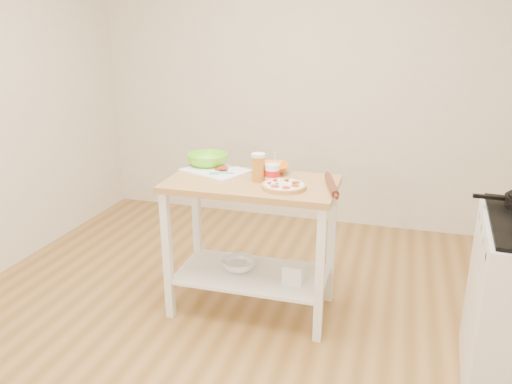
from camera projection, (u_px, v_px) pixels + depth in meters
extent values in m
cube|color=#9F733A|center=(224.00, 353.00, 2.93)|extent=(4.00, 4.50, 0.02)
cube|color=beige|center=(306.00, 80.00, 4.55)|extent=(4.00, 0.02, 2.70)
cube|color=#B28449|center=(252.00, 184.00, 3.11)|extent=(1.07, 0.59, 0.04)
cube|color=white|center=(252.00, 274.00, 3.31)|extent=(0.99, 0.53, 0.02)
cube|color=white|center=(168.00, 256.00, 3.16)|extent=(0.05, 0.05, 0.86)
cube|color=white|center=(197.00, 228.00, 3.60)|extent=(0.05, 0.05, 0.86)
cube|color=white|center=(320.00, 277.00, 2.90)|extent=(0.05, 0.05, 0.86)
cube|color=white|center=(331.00, 243.00, 3.35)|extent=(0.05, 0.05, 0.86)
cube|color=black|center=(490.00, 197.00, 2.58)|extent=(0.16, 0.03, 0.02)
cylinder|color=tan|center=(284.00, 187.00, 2.96)|extent=(0.27, 0.27, 0.02)
cylinder|color=tan|center=(284.00, 185.00, 2.96)|extent=(0.27, 0.27, 0.01)
cylinder|color=white|center=(284.00, 185.00, 2.96)|extent=(0.24, 0.24, 0.01)
cylinder|color=#AD2B10|center=(296.00, 183.00, 2.98)|extent=(0.05, 0.05, 0.01)
cylinder|color=#AD2B10|center=(288.00, 180.00, 3.02)|extent=(0.05, 0.05, 0.01)
cylinder|color=#AD2B10|center=(277.00, 181.00, 3.02)|extent=(0.05, 0.05, 0.01)
cylinder|color=#AD2B10|center=(271.00, 183.00, 2.97)|extent=(0.05, 0.05, 0.01)
cylinder|color=#AD2B10|center=(275.00, 187.00, 2.91)|extent=(0.05, 0.05, 0.01)
cylinder|color=#AD2B10|center=(286.00, 188.00, 2.89)|extent=(0.05, 0.05, 0.01)
cylinder|color=#AD2B10|center=(295.00, 186.00, 2.92)|extent=(0.05, 0.05, 0.01)
sphere|color=white|center=(291.00, 182.00, 3.00)|extent=(0.03, 0.03, 0.03)
sphere|color=white|center=(279.00, 181.00, 3.01)|extent=(0.03, 0.03, 0.03)
sphere|color=white|center=(273.00, 184.00, 2.95)|extent=(0.03, 0.03, 0.03)
sphere|color=white|center=(283.00, 186.00, 2.91)|extent=(0.03, 0.03, 0.03)
plane|color=#1F5C0F|center=(294.00, 183.00, 2.96)|extent=(0.03, 0.03, 0.00)
plane|color=#1F5C0F|center=(288.00, 181.00, 3.00)|extent=(0.03, 0.03, 0.00)
plane|color=#1F5C0F|center=(277.00, 180.00, 3.01)|extent=(0.03, 0.03, 0.00)
plane|color=#1F5C0F|center=(277.00, 183.00, 2.95)|extent=(0.03, 0.03, 0.00)
cube|color=white|center=(216.00, 171.00, 3.31)|extent=(0.48, 0.43, 0.01)
cube|color=#F4EACC|center=(210.00, 163.00, 3.42)|extent=(0.03, 0.03, 0.02)
cube|color=#F4EACC|center=(214.00, 164.00, 3.40)|extent=(0.03, 0.03, 0.02)
cube|color=#F4EACC|center=(217.00, 165.00, 3.38)|extent=(0.03, 0.03, 0.02)
cube|color=#F4EACC|center=(213.00, 162.00, 3.45)|extent=(0.03, 0.03, 0.02)
cube|color=#F4EACC|center=(217.00, 163.00, 3.43)|extent=(0.03, 0.03, 0.02)
cube|color=#F4EACC|center=(221.00, 163.00, 3.41)|extent=(0.03, 0.03, 0.02)
cylinder|color=#AD2B10|center=(220.00, 169.00, 3.30)|extent=(0.07, 0.07, 0.01)
cylinder|color=#AD2B10|center=(222.00, 168.00, 3.29)|extent=(0.07, 0.07, 0.01)
cylinder|color=#AD2B10|center=(223.00, 168.00, 3.28)|extent=(0.07, 0.07, 0.01)
cube|color=#4CB6BC|center=(214.00, 173.00, 3.21)|extent=(0.06, 0.04, 0.01)
cylinder|color=#4CB6BC|center=(226.00, 173.00, 3.22)|extent=(0.10, 0.02, 0.01)
cube|color=silver|center=(223.00, 166.00, 3.38)|extent=(0.18, 0.06, 0.00)
cube|color=black|center=(203.00, 166.00, 3.38)|extent=(0.10, 0.04, 0.01)
imported|color=orange|center=(271.00, 168.00, 3.27)|extent=(0.30, 0.30, 0.06)
imported|color=#71E023|center=(208.00, 160.00, 3.41)|extent=(0.28, 0.28, 0.09)
cylinder|color=#BF7224|center=(258.00, 169.00, 3.09)|extent=(0.08, 0.08, 0.15)
cylinder|color=white|center=(258.00, 155.00, 3.06)|extent=(0.09, 0.09, 0.02)
cylinder|color=white|center=(272.00, 173.00, 3.08)|extent=(0.09, 0.09, 0.11)
cylinder|color=red|center=(272.00, 173.00, 3.08)|extent=(0.09, 0.09, 0.04)
cylinder|color=silver|center=(276.00, 160.00, 3.05)|extent=(0.01, 0.06, 0.11)
cylinder|color=#582614|center=(331.00, 185.00, 2.96)|extent=(0.14, 0.37, 0.04)
imported|color=silver|center=(239.00, 265.00, 3.34)|extent=(0.28, 0.28, 0.07)
cube|color=white|center=(293.00, 273.00, 3.18)|extent=(0.13, 0.13, 0.12)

